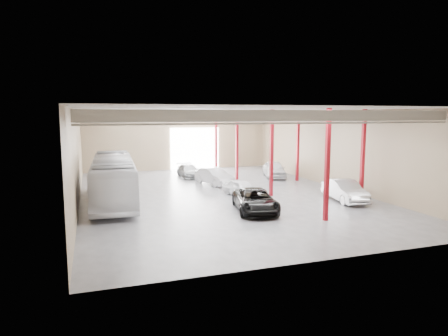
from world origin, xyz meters
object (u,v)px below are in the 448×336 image
car_row_b (214,176)px  coach_bus (113,179)px  black_sedan (255,201)px  car_row_c (189,171)px  car_row_a (241,188)px  car_right_far (274,169)px  car_right_near (345,191)px

car_row_b → coach_bus: bearing=-167.6°
coach_bus → black_sedan: coach_bus is taller
coach_bus → car_row_c: coach_bus is taller
car_row_b → car_row_c: bearing=88.8°
car_row_a → car_row_c: 11.12m
coach_bus → car_right_far: bearing=25.8°
car_row_b → car_right_far: car_right_far is taller
coach_bus → car_row_a: coach_bus is taller
black_sedan → car_right_near: size_ratio=1.11×
black_sedan → car_row_b: car_row_b is taller
coach_bus → car_row_c: size_ratio=2.81×
black_sedan → car_row_c: bearing=104.5°
car_row_b → car_row_a: bearing=-99.4°
black_sedan → car_row_a: (0.99, 5.20, -0.11)m
car_row_b → car_row_c: 5.35m
coach_bus → car_row_b: 10.69m
black_sedan → car_row_c: (-0.76, 16.19, -0.11)m
coach_bus → car_row_b: coach_bus is taller
car_row_a → car_row_b: (-0.52, 5.79, 0.12)m
car_row_c → car_row_b: bearing=-77.7°
coach_bus → car_right_far: coach_bus is taller
coach_bus → car_right_near: (16.80, -5.26, -0.96)m
car_row_c → car_row_a: bearing=-82.0°
car_row_b → car_right_near: car_right_near is taller
black_sedan → car_right_near: car_right_near is taller
black_sedan → car_row_a: black_sedan is taller
coach_bus → car_right_near: 17.63m
car_right_near → car_row_c: bearing=127.7°
car_row_b → car_right_near: size_ratio=0.96×
car_right_far → car_row_b: bearing=-146.0°
car_right_far → black_sedan: bearing=-103.7°
black_sedan → car_right_near: 7.85m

